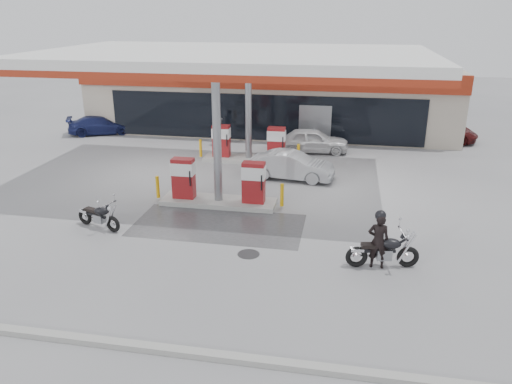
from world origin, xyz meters
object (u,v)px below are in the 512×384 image
(parked_motorcycle, at_px, (99,217))
(biker_main, at_px, (378,241))
(hatchback_silver, at_px, (291,166))
(parked_car_right, at_px, (439,131))
(main_motorcycle, at_px, (384,252))
(attendant, at_px, (220,131))
(pump_island_near, at_px, (218,187))
(parked_car_left, at_px, (101,125))
(sedan_white, at_px, (313,140))
(pump_island_far, at_px, (249,147))

(parked_motorcycle, bearing_deg, biker_main, 12.17)
(hatchback_silver, xyz_separation_m, parked_car_right, (7.56, 8.40, -0.03))
(main_motorcycle, bearing_deg, parked_motorcycle, 163.48)
(biker_main, bearing_deg, attendant, -57.22)
(pump_island_near, height_order, hatchback_silver, pump_island_near)
(hatchback_silver, bearing_deg, parked_car_left, 69.22)
(parked_car_left, xyz_separation_m, parked_car_right, (20.00, 2.00, 0.03))
(sedan_white, xyz_separation_m, parked_car_right, (6.97, 3.80, -0.05))
(pump_island_far, bearing_deg, biker_main, -59.75)
(main_motorcycle, xyz_separation_m, attendant, (-8.26, 12.86, 0.29))
(parked_car_left, bearing_deg, biker_main, -156.57)
(pump_island_near, relative_size, parked_car_left, 1.34)
(pump_island_far, bearing_deg, parked_car_left, 158.20)
(parked_motorcycle, distance_m, parked_car_right, 20.18)
(pump_island_far, xyz_separation_m, biker_main, (5.89, -10.10, 0.14))
(hatchback_silver, relative_size, parked_car_right, 0.88)
(parked_car_left, bearing_deg, main_motorcycle, -156.14)
(parked_motorcycle, relative_size, sedan_white, 0.49)
(biker_main, relative_size, hatchback_silver, 0.45)
(pump_island_near, relative_size, pump_island_far, 1.00)
(main_motorcycle, height_order, parked_car_right, parked_car_right)
(hatchback_silver, xyz_separation_m, parked_car_left, (-12.44, 6.40, -0.06))
(main_motorcycle, distance_m, biker_main, 0.41)
(attendant, bearing_deg, main_motorcycle, -159.68)
(pump_island_near, distance_m, attendant, 9.07)
(biker_main, relative_size, parked_car_right, 0.40)
(pump_island_far, distance_m, parked_car_left, 10.77)
(pump_island_far, relative_size, main_motorcycle, 2.37)
(main_motorcycle, height_order, hatchback_silver, hatchback_silver)
(pump_island_near, bearing_deg, parked_motorcycle, -139.25)
(pump_island_far, xyz_separation_m, attendant, (-2.17, 2.80, 0.07))
(biker_main, bearing_deg, parked_car_left, -40.81)
(hatchback_silver, bearing_deg, biker_main, -149.39)
(attendant, relative_size, hatchback_silver, 0.42)
(pump_island_far, bearing_deg, main_motorcycle, -58.84)
(pump_island_far, relative_size, hatchback_silver, 1.36)
(pump_island_far, height_order, sedan_white, pump_island_far)
(biker_main, bearing_deg, pump_island_near, -34.06)
(pump_island_near, height_order, parked_motorcycle, pump_island_near)
(biker_main, relative_size, attendant, 1.09)
(hatchback_silver, bearing_deg, main_motorcycle, -148.09)
(biker_main, height_order, parked_car_right, biker_main)
(pump_island_near, distance_m, biker_main, 7.17)
(pump_island_far, bearing_deg, attendant, 127.84)
(parked_motorcycle, distance_m, parked_car_left, 14.55)
(parked_motorcycle, relative_size, attendant, 1.19)
(biker_main, xyz_separation_m, parked_motorcycle, (-9.38, 1.09, -0.42))
(hatchback_silver, distance_m, parked_car_right, 11.30)
(parked_motorcycle, xyz_separation_m, sedan_white, (6.52, 11.21, 0.21))
(parked_motorcycle, bearing_deg, hatchback_silver, 66.88)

